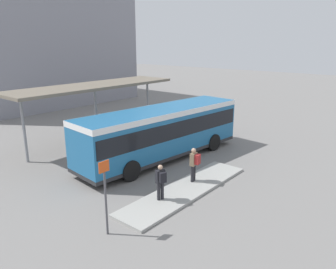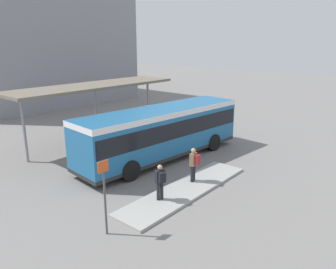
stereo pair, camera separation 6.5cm
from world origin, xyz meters
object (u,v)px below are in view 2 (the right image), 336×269
(pedestrian_companion, at_px, (194,163))
(bicycle_black, at_px, (196,121))
(city_bus, at_px, (162,130))
(platform_sign, at_px, (105,194))
(pedestrian_waiting, at_px, (160,180))
(bicycle_green, at_px, (191,119))
(bicycle_red, at_px, (177,117))
(bicycle_white, at_px, (181,119))

(pedestrian_companion, bearing_deg, bicycle_black, -65.08)
(city_bus, distance_m, pedestrian_companion, 3.99)
(pedestrian_companion, bearing_deg, platform_sign, 81.75)
(pedestrian_waiting, bearing_deg, bicycle_green, -38.93)
(bicycle_green, relative_size, bicycle_red, 1.04)
(pedestrian_companion, xyz_separation_m, bicycle_red, (9.76, 8.85, -0.74))
(bicycle_black, bearing_deg, city_bus, 105.04)
(city_bus, distance_m, pedestrian_waiting, 5.58)
(bicycle_white, relative_size, bicycle_red, 1.01)
(bicycle_white, bearing_deg, city_bus, 129.68)
(platform_sign, bearing_deg, pedestrian_companion, 1.63)
(pedestrian_companion, bearing_deg, bicycle_white, -59.04)
(pedestrian_companion, xyz_separation_m, platform_sign, (-5.55, -0.16, 0.47))
(city_bus, bearing_deg, platform_sign, -147.99)
(city_bus, xyz_separation_m, platform_sign, (-7.27, -3.69, -0.20))
(bicycle_green, bearing_deg, bicycle_black, -8.05)
(pedestrian_companion, xyz_separation_m, bicycle_green, (9.84, 7.43, -0.73))
(pedestrian_waiting, bearing_deg, pedestrian_companion, -69.09)
(bicycle_white, bearing_deg, bicycle_green, -140.64)
(pedestrian_waiting, bearing_deg, bicycle_red, -34.17)
(city_bus, relative_size, bicycle_green, 6.70)
(pedestrian_waiting, bearing_deg, platform_sign, 111.93)
(pedestrian_waiting, xyz_separation_m, bicycle_black, (12.17, 6.77, -0.69))
(pedestrian_waiting, relative_size, bicycle_red, 1.00)
(city_bus, height_order, pedestrian_companion, city_bus)
(pedestrian_waiting, distance_m, bicycle_red, 15.16)
(city_bus, relative_size, platform_sign, 3.93)
(city_bus, bearing_deg, bicycle_black, 26.96)
(city_bus, xyz_separation_m, bicycle_black, (7.95, 3.19, -1.42))
(bicycle_white, relative_size, platform_sign, 0.57)
(pedestrian_companion, height_order, bicycle_white, pedestrian_companion)
(bicycle_black, bearing_deg, platform_sign, 107.49)
(pedestrian_companion, relative_size, bicycle_white, 1.06)
(city_bus, bearing_deg, bicycle_red, 38.60)
(platform_sign, bearing_deg, city_bus, 26.91)
(bicycle_green, bearing_deg, platform_sign, -58.45)
(city_bus, height_order, bicycle_red, city_bus)
(pedestrian_companion, distance_m, bicycle_red, 13.20)
(pedestrian_waiting, bearing_deg, bicycle_white, -35.66)
(pedestrian_waiting, height_order, bicycle_black, pedestrian_waiting)
(city_bus, relative_size, pedestrian_companion, 6.52)
(city_bus, xyz_separation_m, bicycle_red, (8.04, 5.32, -1.42))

